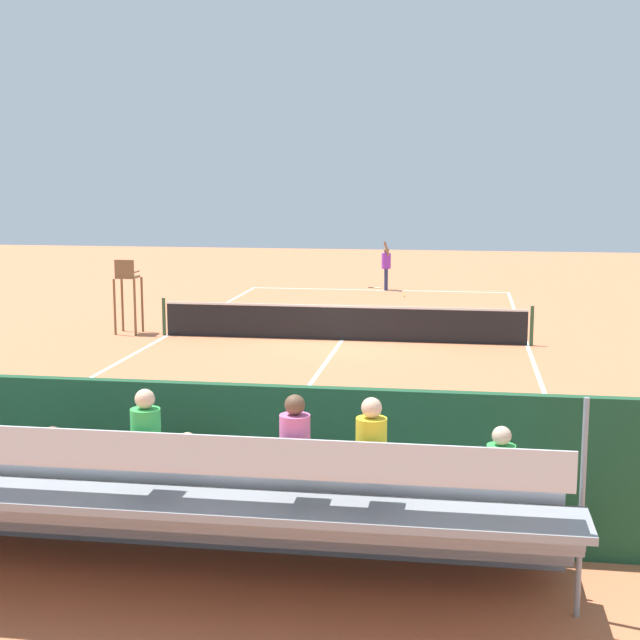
{
  "coord_description": "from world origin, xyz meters",
  "views": [
    {
      "loc": [
        -3.23,
        24.84,
        4.6
      ],
      "look_at": [
        0.0,
        4.0,
        1.2
      ],
      "focal_mm": 51.84,
      "sensor_mm": 36.0,
      "label": 1
    }
  ],
  "objects_px": {
    "tennis_player": "(386,264)",
    "tennis_ball_near": "(404,296)",
    "equipment_bag": "(277,509)",
    "bleacher_stand": "(165,500)",
    "courtside_bench": "(389,484)",
    "tennis_net": "(342,322)",
    "umpire_chair": "(127,288)",
    "tennis_racket": "(377,288)"
  },
  "relations": [
    {
      "from": "tennis_player",
      "to": "bleacher_stand",
      "type": "bearing_deg",
      "value": 89.39
    },
    {
      "from": "tennis_net",
      "to": "tennis_player",
      "type": "distance_m",
      "value": 11.1
    },
    {
      "from": "bleacher_stand",
      "to": "tennis_player",
      "type": "height_order",
      "value": "bleacher_stand"
    },
    {
      "from": "bleacher_stand",
      "to": "equipment_bag",
      "type": "distance_m",
      "value": 2.27
    },
    {
      "from": "tennis_player",
      "to": "equipment_bag",
      "type": "bearing_deg",
      "value": 91.4
    },
    {
      "from": "bleacher_stand",
      "to": "equipment_bag",
      "type": "xyz_separation_m",
      "value": [
        -0.88,
        -1.94,
        -0.78
      ]
    },
    {
      "from": "umpire_chair",
      "to": "equipment_bag",
      "type": "bearing_deg",
      "value": 117.67
    },
    {
      "from": "bleacher_stand",
      "to": "tennis_player",
      "type": "distance_m",
      "value": 26.43
    },
    {
      "from": "umpire_chair",
      "to": "tennis_player",
      "type": "height_order",
      "value": "umpire_chair"
    },
    {
      "from": "umpire_chair",
      "to": "tennis_net",
      "type": "bearing_deg",
      "value": 179.0
    },
    {
      "from": "umpire_chair",
      "to": "courtside_bench",
      "type": "xyz_separation_m",
      "value": [
        -8.55,
        13.38,
        -0.76
      ]
    },
    {
      "from": "umpire_chair",
      "to": "equipment_bag",
      "type": "xyz_separation_m",
      "value": [
        -7.08,
        13.51,
        -1.13
      ]
    },
    {
      "from": "tennis_net",
      "to": "courtside_bench",
      "type": "relative_size",
      "value": 5.72
    },
    {
      "from": "equipment_bag",
      "to": "tennis_ball_near",
      "type": "distance_m",
      "value": 22.65
    },
    {
      "from": "equipment_bag",
      "to": "tennis_player",
      "type": "bearing_deg",
      "value": -88.6
    },
    {
      "from": "tennis_player",
      "to": "tennis_ball_near",
      "type": "height_order",
      "value": "tennis_player"
    },
    {
      "from": "bleacher_stand",
      "to": "equipment_bag",
      "type": "height_order",
      "value": "bleacher_stand"
    },
    {
      "from": "tennis_net",
      "to": "tennis_ball_near",
      "type": "relative_size",
      "value": 156.06
    },
    {
      "from": "tennis_net",
      "to": "tennis_racket",
      "type": "distance_m",
      "value": 11.59
    },
    {
      "from": "courtside_bench",
      "to": "tennis_ball_near",
      "type": "distance_m",
      "value": 22.56
    },
    {
      "from": "tennis_net",
      "to": "umpire_chair",
      "type": "relative_size",
      "value": 4.81
    },
    {
      "from": "bleacher_stand",
      "to": "courtside_bench",
      "type": "bearing_deg",
      "value": -138.59
    },
    {
      "from": "tennis_net",
      "to": "tennis_player",
      "type": "relative_size",
      "value": 5.35
    },
    {
      "from": "umpire_chair",
      "to": "tennis_ball_near",
      "type": "height_order",
      "value": "umpire_chair"
    },
    {
      "from": "umpire_chair",
      "to": "tennis_ball_near",
      "type": "distance_m",
      "value": 11.78
    },
    {
      "from": "tennis_racket",
      "to": "tennis_ball_near",
      "type": "relative_size",
      "value": 8.88
    },
    {
      "from": "bleacher_stand",
      "to": "tennis_ball_near",
      "type": "relative_size",
      "value": 137.27
    },
    {
      "from": "equipment_bag",
      "to": "tennis_net",
      "type": "bearing_deg",
      "value": -86.23
    },
    {
      "from": "tennis_player",
      "to": "tennis_racket",
      "type": "height_order",
      "value": "tennis_player"
    },
    {
      "from": "courtside_bench",
      "to": "tennis_racket",
      "type": "relative_size",
      "value": 3.07
    },
    {
      "from": "bleacher_stand",
      "to": "umpire_chair",
      "type": "distance_m",
      "value": 16.65
    },
    {
      "from": "tennis_racket",
      "to": "courtside_bench",
      "type": "bearing_deg",
      "value": 95.66
    },
    {
      "from": "courtside_bench",
      "to": "umpire_chair",
      "type": "bearing_deg",
      "value": -57.43
    },
    {
      "from": "equipment_bag",
      "to": "bleacher_stand",
      "type": "bearing_deg",
      "value": 65.54
    },
    {
      "from": "bleacher_stand",
      "to": "tennis_racket",
      "type": "relative_size",
      "value": 15.46
    },
    {
      "from": "bleacher_stand",
      "to": "courtside_bench",
      "type": "xyz_separation_m",
      "value": [
        -2.35,
        -2.07,
        -0.4
      ]
    },
    {
      "from": "tennis_net",
      "to": "courtside_bench",
      "type": "bearing_deg",
      "value": 100.02
    },
    {
      "from": "courtside_bench",
      "to": "bleacher_stand",
      "type": "bearing_deg",
      "value": 41.41
    },
    {
      "from": "tennis_racket",
      "to": "umpire_chair",
      "type": "bearing_deg",
      "value": 62.07
    },
    {
      "from": "tennis_racket",
      "to": "tennis_net",
      "type": "bearing_deg",
      "value": 90.58
    },
    {
      "from": "equipment_bag",
      "to": "tennis_racket",
      "type": "height_order",
      "value": "equipment_bag"
    },
    {
      "from": "tennis_racket",
      "to": "tennis_player",
      "type": "bearing_deg",
      "value": 128.91
    }
  ]
}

